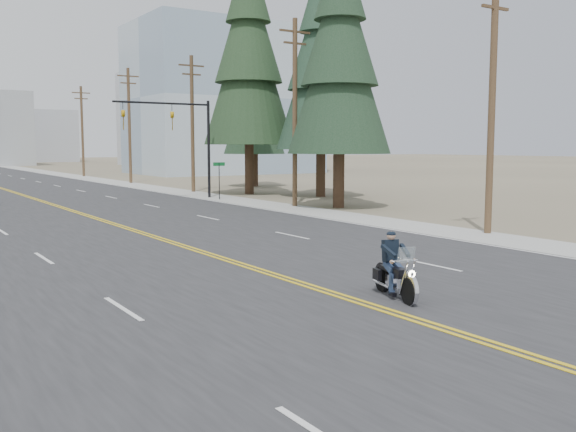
# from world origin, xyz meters

# --- Properties ---
(ground_plane) EXTENTS (400.00, 400.00, 0.00)m
(ground_plane) POSITION_xyz_m (0.00, 0.00, 0.00)
(ground_plane) COLOR #776D56
(ground_plane) RESTS_ON ground
(sidewalk_right) EXTENTS (3.00, 200.00, 0.01)m
(sidewalk_right) POSITION_xyz_m (11.50, 70.00, 0.01)
(sidewalk_right) COLOR #A5A5A0
(sidewalk_right) RESTS_ON ground
(traffic_mast_right) EXTENTS (7.10, 0.26, 7.00)m
(traffic_mast_right) POSITION_xyz_m (8.98, 32.00, 4.94)
(traffic_mast_right) COLOR black
(traffic_mast_right) RESTS_ON ground
(street_sign) EXTENTS (0.90, 0.06, 2.62)m
(street_sign) POSITION_xyz_m (10.80, 30.00, 1.80)
(street_sign) COLOR black
(street_sign) RESTS_ON ground
(utility_pole_a) EXTENTS (2.20, 0.30, 11.00)m
(utility_pole_a) POSITION_xyz_m (12.50, 8.00, 5.73)
(utility_pole_a) COLOR brown
(utility_pole_a) RESTS_ON ground
(utility_pole_b) EXTENTS (2.20, 0.30, 11.50)m
(utility_pole_b) POSITION_xyz_m (12.50, 23.00, 5.98)
(utility_pole_b) COLOR brown
(utility_pole_b) RESTS_ON ground
(utility_pole_c) EXTENTS (2.20, 0.30, 11.00)m
(utility_pole_c) POSITION_xyz_m (12.50, 38.00, 5.73)
(utility_pole_c) COLOR brown
(utility_pole_c) RESTS_ON ground
(utility_pole_d) EXTENTS (2.20, 0.30, 11.50)m
(utility_pole_d) POSITION_xyz_m (12.50, 53.00, 5.98)
(utility_pole_d) COLOR brown
(utility_pole_d) RESTS_ON ground
(utility_pole_e) EXTENTS (2.20, 0.30, 11.00)m
(utility_pole_e) POSITION_xyz_m (12.50, 70.00, 5.73)
(utility_pole_e) COLOR brown
(utility_pole_e) RESTS_ON ground
(glass_building) EXTENTS (24.00, 16.00, 20.00)m
(glass_building) POSITION_xyz_m (32.00, 70.00, 10.00)
(glass_building) COLOR #9EB5CC
(glass_building) RESTS_ON ground
(haze_bldg_c) EXTENTS (16.00, 12.00, 18.00)m
(haze_bldg_c) POSITION_xyz_m (40.00, 110.00, 9.00)
(haze_bldg_c) COLOR #B7BCC6
(haze_bldg_c) RESTS_ON ground
(haze_bldg_e) EXTENTS (14.00, 14.00, 12.00)m
(haze_bldg_e) POSITION_xyz_m (25.00, 150.00, 6.00)
(haze_bldg_e) COLOR #B7BCC6
(haze_bldg_e) RESTS_ON ground
(motorcyclist) EXTENTS (1.47, 2.28, 1.65)m
(motorcyclist) POSITION_xyz_m (1.05, 1.38, 0.83)
(motorcyclist) COLOR black
(motorcyclist) RESTS_ON ground
(conifer_near) EXTENTS (6.25, 6.25, 16.54)m
(conifer_near) POSITION_xyz_m (14.28, 20.84, 9.50)
(conifer_near) COLOR #382619
(conifer_near) RESTS_ON ground
(conifer_mid) EXTENTS (6.61, 6.61, 17.62)m
(conifer_mid) POSITION_xyz_m (18.40, 28.37, 10.11)
(conifer_mid) COLOR #382619
(conifer_mid) RESTS_ON ground
(conifer_tall) EXTENTS (6.98, 6.98, 19.40)m
(conifer_tall) POSITION_xyz_m (15.29, 33.62, 11.14)
(conifer_tall) COLOR #382619
(conifer_tall) RESTS_ON ground
(conifer_far) EXTENTS (5.67, 5.67, 15.18)m
(conifer_far) POSITION_xyz_m (20.38, 41.59, 8.71)
(conifer_far) COLOR #382619
(conifer_far) RESTS_ON ground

